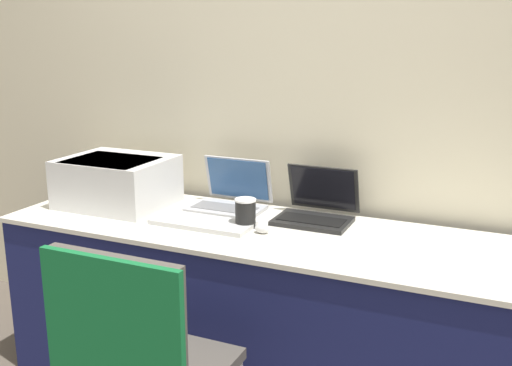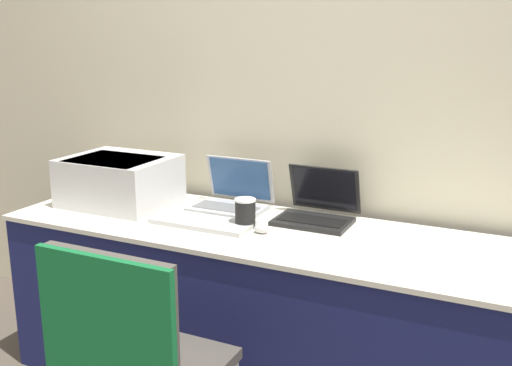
{
  "view_description": "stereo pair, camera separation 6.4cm",
  "coord_description": "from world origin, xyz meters",
  "px_view_note": "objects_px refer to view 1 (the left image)",
  "views": [
    {
      "loc": [
        0.87,
        -1.8,
        1.51
      ],
      "look_at": [
        -0.09,
        0.35,
        0.91
      ],
      "focal_mm": 42.0,
      "sensor_mm": 36.0,
      "label": 1
    },
    {
      "loc": [
        0.93,
        -1.78,
        1.51
      ],
      "look_at": [
        -0.09,
        0.35,
        0.91
      ],
      "focal_mm": 42.0,
      "sensor_mm": 36.0,
      "label": 2
    }
  ],
  "objects_px": {
    "external_keyboard": "(202,223)",
    "mouse": "(262,229)",
    "printer": "(117,180)",
    "chair": "(135,352)",
    "laptop_left": "(230,198)",
    "coffee_cup": "(245,213)",
    "laptop_right": "(316,209)"
  },
  "relations": [
    {
      "from": "external_keyboard",
      "to": "mouse",
      "type": "bearing_deg",
      "value": 1.96
    },
    {
      "from": "printer",
      "to": "chair",
      "type": "distance_m",
      "value": 1.09
    },
    {
      "from": "external_keyboard",
      "to": "chair",
      "type": "bearing_deg",
      "value": -77.72
    },
    {
      "from": "laptop_left",
      "to": "coffee_cup",
      "type": "xyz_separation_m",
      "value": [
        0.18,
        -0.22,
        0.01
      ]
    },
    {
      "from": "laptop_right",
      "to": "external_keyboard",
      "type": "xyz_separation_m",
      "value": [
        -0.41,
        -0.26,
        -0.04
      ]
    },
    {
      "from": "printer",
      "to": "external_keyboard",
      "type": "relative_size",
      "value": 1.1
    },
    {
      "from": "laptop_right",
      "to": "mouse",
      "type": "xyz_separation_m",
      "value": [
        -0.14,
        -0.25,
        -0.03
      ]
    },
    {
      "from": "coffee_cup",
      "to": "mouse",
      "type": "relative_size",
      "value": 1.95
    },
    {
      "from": "external_keyboard",
      "to": "coffee_cup",
      "type": "bearing_deg",
      "value": 16.1
    },
    {
      "from": "laptop_right",
      "to": "coffee_cup",
      "type": "height_order",
      "value": "laptop_right"
    },
    {
      "from": "coffee_cup",
      "to": "mouse",
      "type": "xyz_separation_m",
      "value": [
        0.09,
        -0.04,
        -0.04
      ]
    },
    {
      "from": "printer",
      "to": "chair",
      "type": "xyz_separation_m",
      "value": [
        0.66,
        -0.81,
        -0.29
      ]
    },
    {
      "from": "external_keyboard",
      "to": "laptop_left",
      "type": "bearing_deg",
      "value": 90.66
    },
    {
      "from": "external_keyboard",
      "to": "coffee_cup",
      "type": "xyz_separation_m",
      "value": [
        0.17,
        0.05,
        0.05
      ]
    },
    {
      "from": "laptop_right",
      "to": "mouse",
      "type": "height_order",
      "value": "laptop_right"
    },
    {
      "from": "laptop_right",
      "to": "mouse",
      "type": "relative_size",
      "value": 5.06
    },
    {
      "from": "laptop_right",
      "to": "printer",
      "type": "bearing_deg",
      "value": -170.07
    },
    {
      "from": "laptop_left",
      "to": "mouse",
      "type": "height_order",
      "value": "laptop_left"
    },
    {
      "from": "chair",
      "to": "laptop_left",
      "type": "bearing_deg",
      "value": 99.17
    },
    {
      "from": "mouse",
      "to": "printer",
      "type": "bearing_deg",
      "value": 173.0
    },
    {
      "from": "printer",
      "to": "mouse",
      "type": "height_order",
      "value": "printer"
    },
    {
      "from": "coffee_cup",
      "to": "mouse",
      "type": "distance_m",
      "value": 0.11
    },
    {
      "from": "laptop_right",
      "to": "external_keyboard",
      "type": "height_order",
      "value": "laptop_right"
    },
    {
      "from": "laptop_right",
      "to": "mouse",
      "type": "bearing_deg",
      "value": -119.16
    },
    {
      "from": "printer",
      "to": "coffee_cup",
      "type": "xyz_separation_m",
      "value": [
        0.68,
        -0.05,
        -0.06
      ]
    },
    {
      "from": "laptop_left",
      "to": "mouse",
      "type": "bearing_deg",
      "value": -43.91
    },
    {
      "from": "laptop_left",
      "to": "mouse",
      "type": "xyz_separation_m",
      "value": [
        0.27,
        -0.26,
        -0.03
      ]
    },
    {
      "from": "mouse",
      "to": "laptop_right",
      "type": "bearing_deg",
      "value": 60.84
    },
    {
      "from": "laptop_right",
      "to": "coffee_cup",
      "type": "relative_size",
      "value": 2.6
    },
    {
      "from": "mouse",
      "to": "coffee_cup",
      "type": "bearing_deg",
      "value": 155.97
    },
    {
      "from": "laptop_left",
      "to": "laptop_right",
      "type": "height_order",
      "value": "laptop_left"
    },
    {
      "from": "laptop_left",
      "to": "chair",
      "type": "distance_m",
      "value": 1.02
    }
  ]
}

